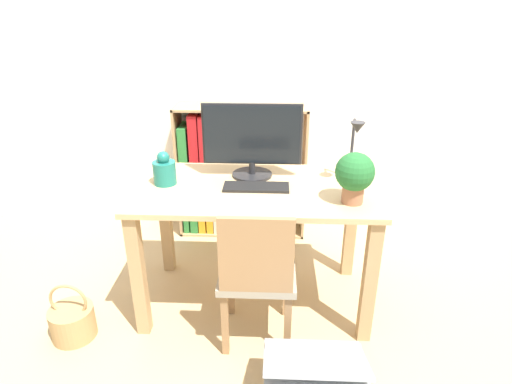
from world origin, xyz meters
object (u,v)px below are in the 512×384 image
keyboard (256,187)px  desk_lamp (354,145)px  chair (257,272)px  vase (164,171)px  basket (73,321)px  monitor (252,138)px  potted_plant (355,175)px  bookshelf (218,173)px

keyboard → desk_lamp: (0.54, 0.12, 0.21)m
keyboard → chair: 0.47m
vase → basket: bearing=-141.0°
monitor → potted_plant: bearing=-32.8°
chair → bookshelf: size_ratio=0.81×
vase → potted_plant: potted_plant is taller
monitor → potted_plant: size_ratio=2.13×
potted_plant → chair: size_ratio=0.32×
desk_lamp → basket: bearing=-163.1°
vase → potted_plant: bearing=-11.2°
vase → basket: size_ratio=0.56×
potted_plant → basket: bearing=-172.7°
potted_plant → chair: (-0.48, -0.18, -0.48)m
basket → desk_lamp: bearing=16.9°
bookshelf → basket: bookshelf is taller
potted_plant → chair: potted_plant is taller
chair → vase: bearing=142.0°
desk_lamp → potted_plant: 0.29m
bookshelf → basket: 1.48m
keyboard → vase: (-0.52, 0.05, 0.07)m
potted_plant → basket: potted_plant is taller
monitor → chair: 0.77m
vase → chair: 0.77m
desk_lamp → chair: bearing=-138.6°
bookshelf → chair: bearing=-73.9°
chair → bookshelf: bearing=103.6°
chair → basket: size_ratio=2.40×
desk_lamp → bookshelf: 1.28m
desk_lamp → vase: bearing=-176.0°
monitor → vase: 0.53m
potted_plant → bookshelf: size_ratio=0.26×
keyboard → potted_plant: (0.50, -0.16, 0.15)m
desk_lamp → basket: (-1.55, -0.47, -0.89)m
potted_plant → vase: bearing=168.8°
monitor → basket: bearing=-151.1°
desk_lamp → basket: size_ratio=1.05×
desk_lamp → keyboard: bearing=-167.5°
monitor → desk_lamp: monitor is taller
chair → basket: chair is taller
vase → bookshelf: size_ratio=0.19×
vase → bookshelf: 0.95m
keyboard → monitor: bearing=99.8°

